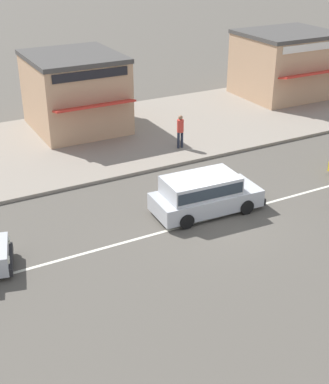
{
  "coord_description": "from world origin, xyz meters",
  "views": [
    {
      "loc": [
        -10.42,
        -15.31,
        10.35
      ],
      "look_at": [
        -1.38,
        1.53,
        0.8
      ],
      "focal_mm": 50.0,
      "sensor_mm": 36.0,
      "label": 1
    }
  ],
  "objects_px": {
    "pedestrian_near_clock": "(180,129)",
    "shopfront_far_kios": "(285,64)",
    "shopfront_mid_block": "(75,92)",
    "minivan_silver_3": "(204,193)"
  },
  "relations": [
    {
      "from": "shopfront_mid_block",
      "to": "shopfront_far_kios",
      "type": "bearing_deg",
      "value": -1.29
    },
    {
      "from": "minivan_silver_3",
      "to": "shopfront_far_kios",
      "type": "distance_m",
      "value": 17.46
    },
    {
      "from": "minivan_silver_3",
      "to": "shopfront_far_kios",
      "type": "height_order",
      "value": "shopfront_far_kios"
    },
    {
      "from": "minivan_silver_3",
      "to": "shopfront_far_kios",
      "type": "relative_size",
      "value": 0.78
    },
    {
      "from": "shopfront_far_kios",
      "to": "pedestrian_near_clock",
      "type": "bearing_deg",
      "value": -154.83
    },
    {
      "from": "pedestrian_near_clock",
      "to": "shopfront_mid_block",
      "type": "xyz_separation_m",
      "value": [
        -3.55,
        5.42,
        1.04
      ]
    },
    {
      "from": "pedestrian_near_clock",
      "to": "shopfront_mid_block",
      "type": "distance_m",
      "value": 6.56
    },
    {
      "from": "pedestrian_near_clock",
      "to": "shopfront_far_kios",
      "type": "height_order",
      "value": "shopfront_far_kios"
    },
    {
      "from": "shopfront_far_kios",
      "to": "minivan_silver_3",
      "type": "bearing_deg",
      "value": -139.74
    },
    {
      "from": "pedestrian_near_clock",
      "to": "shopfront_mid_block",
      "type": "bearing_deg",
      "value": 123.25
    }
  ]
}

